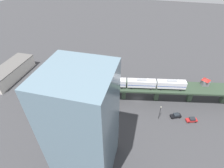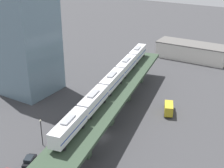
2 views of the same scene
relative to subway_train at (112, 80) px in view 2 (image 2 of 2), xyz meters
The scene contains 9 objects.
ground_plane 15.74m from the subway_train, 72.39° to the right, with size 400.00×400.00×0.00m, color #38383A.
elevated_viaduct 12.64m from the subway_train, 72.49° to the right, with size 25.60×91.93×7.73m.
subway_train is the anchor object (origin of this frame).
street_car_green 17.69m from the subway_train, 105.36° to the left, with size 2.22×4.53×1.89m.
street_car_black 30.06m from the subway_train, 97.78° to the right, with size 3.40×4.75×1.89m.
delivery_truck 18.14m from the subway_train, 33.24° to the left, with size 4.79×7.52×3.20m.
street_lamp 23.19m from the subway_train, 106.51° to the right, with size 0.44×0.44×6.94m.
warehouse_building 57.65m from the subway_train, 85.69° to the left, with size 28.63×10.39×6.80m.
office_tower 31.98m from the subway_train, behind, with size 16.00×16.00×36.00m.
Camera 2 is at (36.13, -54.70, 43.41)m, focal length 50.00 mm.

